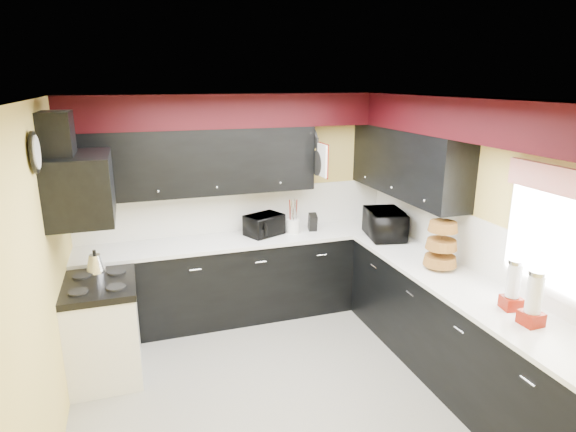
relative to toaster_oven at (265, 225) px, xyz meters
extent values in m
plane|color=gray|center=(-0.24, -1.54, -1.06)|extent=(3.60, 3.60, 0.00)
cube|color=#E0C666|center=(-0.24, 0.26, 0.19)|extent=(3.60, 0.06, 2.50)
cube|color=#E0C666|center=(1.56, -1.54, 0.19)|extent=(0.06, 3.60, 2.50)
cube|color=#E0C666|center=(-2.04, -1.54, 0.19)|extent=(0.06, 3.60, 2.50)
cube|color=white|center=(-0.24, -1.54, 1.44)|extent=(3.60, 3.60, 0.06)
cube|color=black|center=(-0.24, -0.04, -0.61)|extent=(3.60, 0.60, 0.90)
cube|color=black|center=(1.26, -1.84, -0.61)|extent=(0.60, 3.00, 0.90)
cube|color=white|center=(-0.24, -0.04, -0.14)|extent=(3.62, 0.64, 0.04)
cube|color=white|center=(1.26, -1.84, -0.14)|extent=(0.64, 3.02, 0.04)
cube|color=white|center=(-0.24, 0.25, 0.13)|extent=(3.60, 0.02, 0.50)
cube|color=white|center=(1.55, -1.54, 0.13)|extent=(0.02, 3.60, 0.50)
cube|color=black|center=(-0.74, 0.09, 0.74)|extent=(2.60, 0.35, 0.70)
cube|color=black|center=(1.38, -0.64, 0.74)|extent=(0.35, 1.80, 0.70)
cube|color=black|center=(-0.24, 0.08, 1.27)|extent=(3.60, 0.36, 0.35)
cube|color=black|center=(1.38, -1.72, 1.27)|extent=(0.36, 3.24, 0.35)
cube|color=white|center=(-1.74, -0.79, -0.63)|extent=(0.60, 0.75, 0.86)
cube|color=black|center=(-1.74, -0.79, -0.17)|extent=(0.62, 0.77, 0.06)
cube|color=black|center=(-1.79, -0.79, 0.72)|extent=(0.50, 0.78, 0.55)
cube|color=black|center=(-1.92, -0.79, 1.14)|extent=(0.24, 0.40, 0.40)
cube|color=red|center=(1.49, -2.44, 0.89)|extent=(0.04, 0.88, 0.20)
cube|color=white|center=(0.59, -0.24, 0.74)|extent=(0.03, 0.26, 0.35)
imported|color=black|center=(0.00, 0.00, 0.00)|extent=(0.50, 0.47, 0.23)
imported|color=black|center=(1.25, -0.50, 0.04)|extent=(0.48, 0.62, 0.31)
cylinder|color=silver|center=(0.33, -0.03, -0.04)|extent=(0.18, 0.18, 0.16)
cube|color=black|center=(0.57, -0.03, -0.02)|extent=(0.11, 0.14, 0.20)
camera|label=1|loc=(-1.38, -5.03, 1.58)|focal=30.00mm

